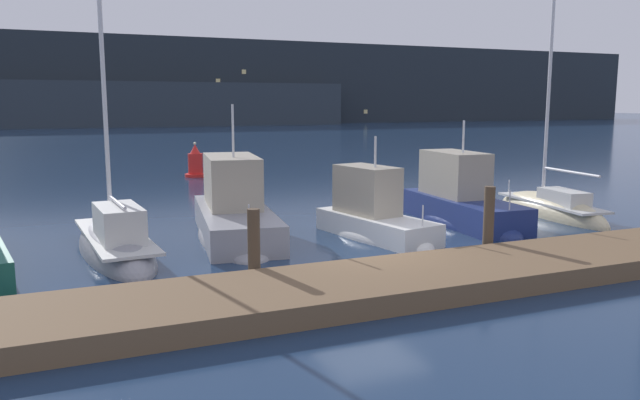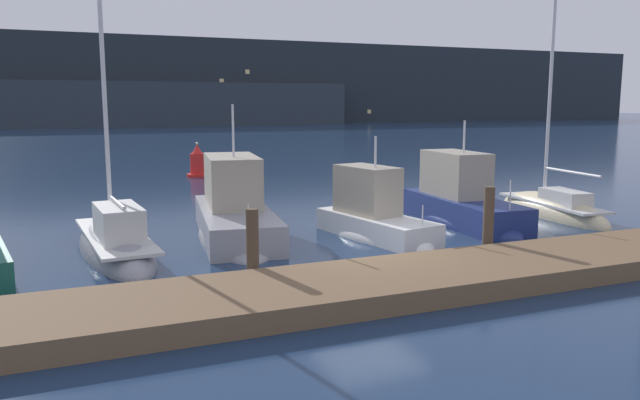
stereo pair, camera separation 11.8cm
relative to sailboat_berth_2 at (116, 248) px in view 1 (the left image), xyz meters
name	(u,v)px [view 1 (the left image)]	position (x,y,z in m)	size (l,w,h in m)	color
ground_plane	(369,265)	(5.75, -3.81, -0.15)	(400.00, 400.00, 0.00)	#192D4C
dock	(417,279)	(5.75, -6.04, 0.08)	(28.14, 2.80, 0.45)	brown
mooring_pile_1	(254,248)	(2.57, -4.39, 0.72)	(0.28, 0.28, 1.74)	#4C3D2D
mooring_pile_2	(489,223)	(8.94, -4.39, 0.80)	(0.28, 0.28, 1.90)	#4C3D2D
sailboat_berth_2	(116,248)	(0.00, 0.00, 0.00)	(2.22, 6.72, 10.40)	gray
motorboat_berth_3	(235,220)	(3.57, 0.90, 0.35)	(3.19, 7.17, 4.49)	gray
motorboat_berth_4	(374,224)	(7.43, -0.90, 0.24)	(2.49, 5.03, 3.60)	white
motorboat_berth_5	(461,211)	(11.20, -0.06, 0.27)	(2.39, 6.18, 4.13)	navy
sailboat_berth_6	(551,213)	(15.06, -0.15, -0.05)	(2.26, 6.13, 9.39)	beige
channel_buoy	(196,164)	(5.71, 16.80, 0.56)	(1.20, 1.20, 1.91)	red
hillside_backdrop	(67,84)	(1.26, 102.86, 7.06)	(240.00, 23.00, 15.66)	#232B33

